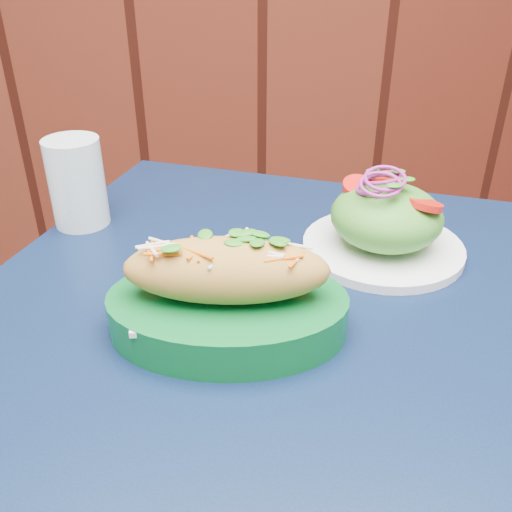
{
  "coord_description": "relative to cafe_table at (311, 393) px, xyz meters",
  "views": [
    {
      "loc": [
        -0.45,
        1.13,
        1.11
      ],
      "look_at": [
        -0.44,
        1.65,
        0.81
      ],
      "focal_mm": 40.0,
      "sensor_mm": 36.0,
      "label": 1
    }
  ],
  "objects": [
    {
      "name": "banh_mi_basket",
      "position": [
        -0.09,
        0.0,
        0.13
      ],
      "size": [
        0.25,
        0.17,
        0.11
      ],
      "rotation": [
        0.0,
        0.0,
        -0.05
      ],
      "color": "#085D24",
      "rests_on": "cafe_table"
    },
    {
      "name": "salad_plate",
      "position": [
        0.1,
        0.16,
        0.13
      ],
      "size": [
        0.2,
        0.2,
        0.11
      ],
      "rotation": [
        0.0,
        0.0,
        0.15
      ],
      "color": "white",
      "rests_on": "cafe_table"
    },
    {
      "name": "water_glass",
      "position": [
        -0.3,
        0.26,
        0.15
      ],
      "size": [
        0.08,
        0.08,
        0.12
      ],
      "primitive_type": "cylinder",
      "color": "silver",
      "rests_on": "cafe_table"
    },
    {
      "name": "cafe_table",
      "position": [
        0.0,
        0.0,
        0.0
      ],
      "size": [
        1.01,
        1.01,
        0.75
      ],
      "rotation": [
        0.0,
        0.0,
        -0.32
      ],
      "color": "black",
      "rests_on": "ground"
    }
  ]
}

